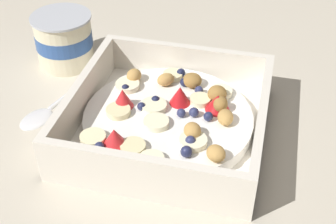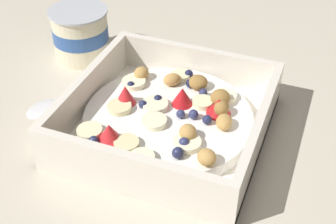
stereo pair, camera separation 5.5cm
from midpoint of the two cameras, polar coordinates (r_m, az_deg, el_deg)
The scene contains 4 objects.
ground_plane at distance 0.56m, azimuth 3.88°, elevation -3.60°, with size 2.40×2.40×0.00m, color beige.
fruit_bowl at distance 0.56m, azimuth 2.86°, elevation -0.98°, with size 0.23×0.23×0.06m.
spoon at distance 0.63m, azimuth -10.72°, elevation 1.71°, with size 0.07×0.17×0.01m.
yogurt_cup at distance 0.70m, azimuth -8.32°, elevation 9.33°, with size 0.08×0.08×0.08m.
Camera 2 is at (0.14, -0.39, 0.37)m, focal length 50.27 mm.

